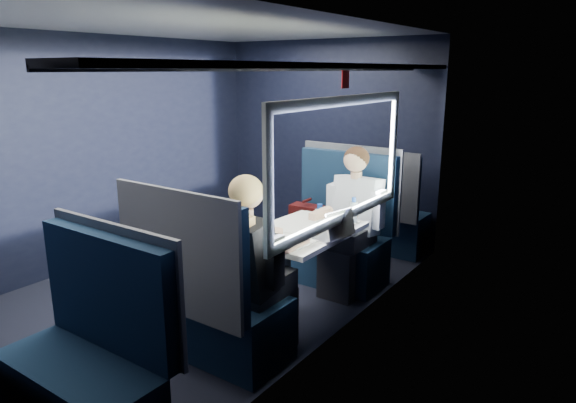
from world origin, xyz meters
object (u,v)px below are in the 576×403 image
Objects in this scene: table at (302,239)px; seat_row_front at (378,215)px; woman at (252,260)px; bottle_small at (353,211)px; cup at (349,220)px; man at (352,214)px; seat_bay_near at (335,236)px; seat_row_back at (90,365)px; laptop at (334,230)px; seat_bay_far at (209,303)px.

seat_row_front is at bearing 95.80° from table.
woman is 1.14m from bottle_small.
table is 0.42m from cup.
woman is (0.25, -2.50, 0.32)m from seat_row_front.
man is (0.07, 0.70, 0.06)m from table.
man reaches higher than seat_row_front.
man is at bearing 114.48° from cup.
seat_bay_near is 0.43m from man.
woman is at bearing -90.00° from man.
seat_row_back is 1.88m from laptop.
woman reaches higher than cup.
seat_row_front is 0.88× the size of man.
man is at bearing 80.97° from seat_bay_far.
seat_bay_near reaches higher than bottle_small.
seat_row_front is at bearing 102.83° from man.
seat_bay_near is at bearing 90.26° from seat_row_back.
laptop is (0.48, -1.82, 0.39)m from seat_row_front.
laptop is (0.30, -0.03, 0.14)m from table.
man is 6.23× the size of bottle_small.
seat_bay_far is at bearing -146.18° from woman.
seat_bay_near is at bearing 90.40° from seat_bay_far.
seat_row_back is at bearing -101.09° from cup.
seat_bay_far is 5.94× the size of bottle_small.
seat_bay_far reaches higher than seat_row_back.
seat_row_back is at bearing -95.72° from man.
seat_row_back is 5.47× the size of bottle_small.
seat_row_front is (0.00, 2.67, -0.00)m from seat_bay_far.
man reaches higher than bottle_small.
woman is at bearing -99.14° from cup.
seat_row_front is at bearing 105.90° from cup.
woman reaches higher than bottle_small.
woman is 1.05m from cup.
seat_bay_near is 14.67× the size of cup.
table is at bearing 174.91° from laptop.
bottle_small is (0.41, -1.38, 0.42)m from seat_row_front.
man is 0.77m from laptop.
man is (0.25, 1.57, 0.30)m from seat_bay_far.
woman reaches higher than table.
table is 0.79× the size of seat_bay_far.
seat_row_back is 2.29m from bottle_small.
seat_row_front is 5.47× the size of bottle_small.
table is 0.86× the size of seat_row_back.
seat_row_front is 1.00× the size of seat_row_back.
bottle_small is at bearing -60.09° from man.
seat_bay_far reaches higher than laptop.
woman is at bearing -84.55° from table.
seat_bay_near is 1.63m from woman.
seat_row_back is (0.00, -0.92, -0.00)m from seat_bay_far.
seat_bay_far is at bearing 90.00° from seat_row_back.
laptop is at bearing -79.28° from cup.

